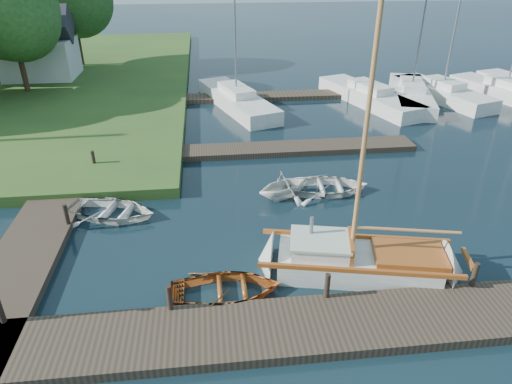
{
  "coord_description": "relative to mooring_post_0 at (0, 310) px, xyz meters",
  "views": [
    {
      "loc": [
        -1.72,
        -15.02,
        9.28
      ],
      "look_at": [
        0.0,
        0.0,
        1.2
      ],
      "focal_mm": 32.0,
      "sensor_mm": 36.0,
      "label": 1
    }
  ],
  "objects": [
    {
      "name": "mooring_post_4",
      "position": [
        0.5,
        5.0,
        0.0
      ],
      "size": [
        0.16,
        0.16,
        0.8
      ],
      "primitive_type": "cylinder",
      "color": "black",
      "rests_on": "left_dock"
    },
    {
      "name": "dinghy",
      "position": [
        6.12,
        0.72,
        -0.36
      ],
      "size": [
        3.35,
        2.4,
        0.69
      ],
      "primitive_type": "imported",
      "rotation": [
        0.0,
        0.0,
        1.58
      ],
      "color": "brown",
      "rests_on": "ground"
    },
    {
      "name": "sailboat",
      "position": [
        10.51,
        1.39,
        -0.36
      ],
      "size": [
        7.4,
        3.44,
        9.83
      ],
      "rotation": [
        0.0,
        0.0,
        -0.21
      ],
      "color": "beige",
      "rests_on": "ground"
    },
    {
      "name": "marina_boat_4",
      "position": [
        19.79,
        19.18,
        -0.13
      ],
      "size": [
        4.63,
        8.92,
        11.34
      ],
      "rotation": [
        0.0,
        0.0,
        1.27
      ],
      "color": "beige",
      "rests_on": "ground"
    },
    {
      "name": "near_dock",
      "position": [
        7.5,
        -1.0,
        -0.55
      ],
      "size": [
        18.0,
        2.2,
        0.3
      ],
      "primitive_type": "cube",
      "color": "#31281C",
      "rests_on": "ground"
    },
    {
      "name": "mooring_post_0",
      "position": [
        0.0,
        0.0,
        0.0
      ],
      "size": [
        0.16,
        0.16,
        0.8
      ],
      "primitive_type": "cylinder",
      "color": "black",
      "rests_on": "near_dock"
    },
    {
      "name": "marina_boat_6",
      "position": [
        26.57,
        19.0,
        -0.14
      ],
      "size": [
        4.73,
        8.49,
        10.28
      ],
      "rotation": [
        0.0,
        0.0,
        1.9
      ],
      "color": "beige",
      "rests_on": "ground"
    },
    {
      "name": "left_dock",
      "position": [
        -0.5,
        7.0,
        -0.55
      ],
      "size": [
        2.2,
        18.0,
        0.3
      ],
      "primitive_type": "cube",
      "color": "#31281C",
      "rests_on": "ground"
    },
    {
      "name": "mooring_post_1",
      "position": [
        4.5,
        0.0,
        0.0
      ],
      "size": [
        0.16,
        0.16,
        0.8
      ],
      "primitive_type": "cylinder",
      "color": "black",
      "rests_on": "near_dock"
    },
    {
      "name": "mooring_post_2",
      "position": [
        9.0,
        0.0,
        0.0
      ],
      "size": [
        0.16,
        0.16,
        0.8
      ],
      "primitive_type": "cylinder",
      "color": "black",
      "rests_on": "near_dock"
    },
    {
      "name": "mooring_post_5",
      "position": [
        0.5,
        10.0,
        0.0
      ],
      "size": [
        0.16,
        0.16,
        0.8
      ],
      "primitive_type": "cylinder",
      "color": "black",
      "rests_on": "left_dock"
    },
    {
      "name": "house_c",
      "position": [
        -6.5,
        27.0,
        1.88
      ],
      "size": [
        5.25,
        4.0,
        5.28
      ],
      "color": "silver",
      "rests_on": "shore"
    },
    {
      "name": "tender_a",
      "position": [
        1.94,
        5.85,
        -0.34
      ],
      "size": [
        4.06,
        3.43,
        0.72
      ],
      "primitive_type": "imported",
      "rotation": [
        0.0,
        0.0,
        1.25
      ],
      "color": "beige",
      "rests_on": "ground"
    },
    {
      "name": "pontoon",
      "position": [
        17.5,
        21.0,
        -0.55
      ],
      "size": [
        30.0,
        1.6,
        0.3
      ],
      "primitive_type": "cube",
      "color": "#31281C",
      "rests_on": "ground"
    },
    {
      "name": "tender_c",
      "position": [
        10.77,
        6.89,
        -0.33
      ],
      "size": [
        3.72,
        2.78,
        0.74
      ],
      "primitive_type": "imported",
      "rotation": [
        0.0,
        0.0,
        1.5
      ],
      "color": "beige",
      "rests_on": "ground"
    },
    {
      "name": "marina_boat_3",
      "position": [
        16.78,
        19.06,
        -0.14
      ],
      "size": [
        4.95,
        9.38,
        10.89
      ],
      "rotation": [
        0.0,
        0.0,
        1.89
      ],
      "color": "beige",
      "rests_on": "ground"
    },
    {
      "name": "tender_b",
      "position": [
        8.89,
        6.68,
        -0.05
      ],
      "size": [
        3.12,
        2.96,
        1.29
      ],
      "primitive_type": "imported",
      "rotation": [
        0.0,
        0.0,
        2.01
      ],
      "color": "beige",
      "rests_on": "ground"
    },
    {
      "name": "marina_boat_5",
      "position": [
        22.12,
        19.35,
        -0.13
      ],
      "size": [
        4.46,
        8.2,
        10.49
      ],
      "rotation": [
        0.0,
        0.0,
        1.87
      ],
      "color": "beige",
      "rests_on": "ground"
    },
    {
      "name": "marina_boat_1",
      "position": [
        7.84,
        19.29,
        -0.15
      ],
      "size": [
        5.02,
        9.43,
        9.4
      ],
      "rotation": [
        0.0,
        0.0,
        1.9
      ],
      "color": "beige",
      "rests_on": "ground"
    },
    {
      "name": "far_dock",
      "position": [
        9.5,
        11.5,
        -0.55
      ],
      "size": [
        14.0,
        1.6,
        0.3
      ],
      "primitive_type": "cube",
      "color": "#31281C",
      "rests_on": "ground"
    },
    {
      "name": "ground",
      "position": [
        7.5,
        5.0,
        -0.7
      ],
      "size": [
        160.0,
        160.0,
        0.0
      ],
      "primitive_type": "plane",
      "color": "black",
      "rests_on": "ground"
    },
    {
      "name": "tree_3",
      "position": [
        -6.5,
        23.05,
        5.11
      ],
      "size": [
        6.41,
        6.38,
        8.74
      ],
      "color": "#332114",
      "rests_on": "shore"
    },
    {
      "name": "mooring_post_3",
      "position": [
        13.5,
        0.0,
        0.0
      ],
      "size": [
        0.16,
        0.16,
        0.8
      ],
      "primitive_type": "cylinder",
      "color": "black",
      "rests_on": "near_dock"
    }
  ]
}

